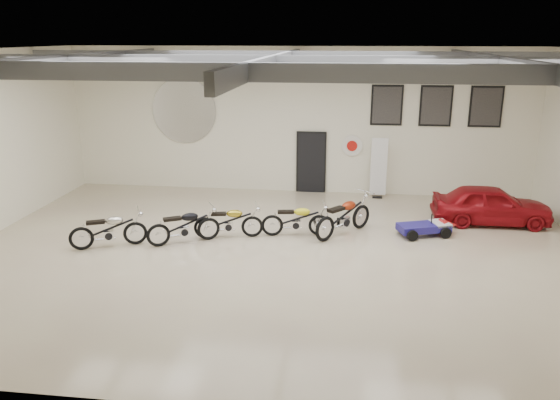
# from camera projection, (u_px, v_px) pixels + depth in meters

# --- Properties ---
(floor) EXTENTS (16.00, 12.00, 0.01)m
(floor) POSITION_uv_depth(u_px,v_px,m) (274.00, 255.00, 13.82)
(floor) COLOR beige
(floor) RESTS_ON ground
(ceiling) EXTENTS (16.00, 12.00, 0.01)m
(ceiling) POSITION_uv_depth(u_px,v_px,m) (273.00, 51.00, 12.37)
(ceiling) COLOR gray
(ceiling) RESTS_ON back_wall
(back_wall) EXTENTS (16.00, 0.02, 5.00)m
(back_wall) POSITION_uv_depth(u_px,v_px,m) (297.00, 121.00, 18.80)
(back_wall) COLOR white
(back_wall) RESTS_ON floor
(ceiling_beams) EXTENTS (15.80, 11.80, 0.32)m
(ceiling_beams) POSITION_uv_depth(u_px,v_px,m) (273.00, 62.00, 12.45)
(ceiling_beams) COLOR slate
(ceiling_beams) RESTS_ON ceiling
(door) EXTENTS (0.92, 0.08, 2.10)m
(door) POSITION_uv_depth(u_px,v_px,m) (311.00, 163.00, 19.11)
(door) COLOR black
(door) RESTS_ON back_wall
(logo_plaque) EXTENTS (2.30, 0.06, 1.16)m
(logo_plaque) POSITION_uv_depth(u_px,v_px,m) (184.00, 111.00, 19.14)
(logo_plaque) COLOR silver
(logo_plaque) RESTS_ON back_wall
(poster_left) EXTENTS (1.05, 0.08, 1.35)m
(poster_left) POSITION_uv_depth(u_px,v_px,m) (387.00, 105.00, 18.22)
(poster_left) COLOR black
(poster_left) RESTS_ON back_wall
(poster_mid) EXTENTS (1.05, 0.08, 1.35)m
(poster_mid) POSITION_uv_depth(u_px,v_px,m) (436.00, 106.00, 18.03)
(poster_mid) COLOR black
(poster_mid) RESTS_ON back_wall
(poster_right) EXTENTS (1.05, 0.08, 1.35)m
(poster_right) POSITION_uv_depth(u_px,v_px,m) (486.00, 107.00, 17.84)
(poster_right) COLOR black
(poster_right) RESTS_ON back_wall
(oil_sign) EXTENTS (0.72, 0.10, 0.72)m
(oil_sign) POSITION_uv_depth(u_px,v_px,m) (352.00, 146.00, 18.75)
(oil_sign) COLOR white
(oil_sign) RESTS_ON back_wall
(banner_stand) EXTENTS (0.55, 0.23, 2.00)m
(banner_stand) POSITION_uv_depth(u_px,v_px,m) (379.00, 169.00, 18.42)
(banner_stand) COLOR white
(banner_stand) RESTS_ON floor
(motorcycle_silver) EXTENTS (2.01, 1.34, 1.00)m
(motorcycle_silver) POSITION_uv_depth(u_px,v_px,m) (108.00, 229.00, 14.20)
(motorcycle_silver) COLOR silver
(motorcycle_silver) RESTS_ON floor
(motorcycle_black) EXTENTS (1.98, 1.45, 1.00)m
(motorcycle_black) POSITION_uv_depth(u_px,v_px,m) (184.00, 225.00, 14.48)
(motorcycle_black) COLOR silver
(motorcycle_black) RESTS_ON floor
(motorcycle_gold) EXTENTS (1.93, 0.93, 0.96)m
(motorcycle_gold) POSITION_uv_depth(u_px,v_px,m) (228.00, 221.00, 14.89)
(motorcycle_gold) COLOR silver
(motorcycle_gold) RESTS_ON floor
(motorcycle_yellow) EXTENTS (1.93, 0.83, 0.97)m
(motorcycle_yellow) POSITION_uv_depth(u_px,v_px,m) (296.00, 219.00, 15.03)
(motorcycle_yellow) COLOR silver
(motorcycle_yellow) RESTS_ON floor
(motorcycle_red) EXTENTS (1.91, 2.09, 1.13)m
(motorcycle_red) POSITION_uv_depth(u_px,v_px,m) (344.00, 215.00, 15.09)
(motorcycle_red) COLOR silver
(motorcycle_red) RESTS_ON floor
(go_kart) EXTENTS (1.91, 1.31, 0.63)m
(go_kart) POSITION_uv_depth(u_px,v_px,m) (429.00, 224.00, 15.12)
(go_kart) COLOR navy
(go_kart) RESTS_ON floor
(vintage_car) EXTENTS (1.38, 3.39, 1.15)m
(vintage_car) POSITION_uv_depth(u_px,v_px,m) (491.00, 205.00, 16.00)
(vintage_car) COLOR maroon
(vintage_car) RESTS_ON floor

